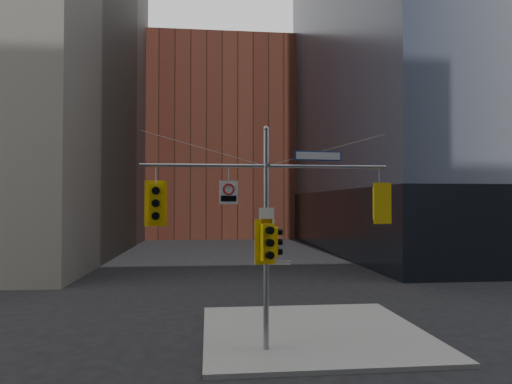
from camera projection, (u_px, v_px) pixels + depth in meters
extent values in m
plane|color=black|center=(275.00, 377.00, 12.55)|extent=(160.00, 160.00, 0.00)
cube|color=gray|center=(313.00, 332.00, 16.73)|extent=(8.00, 8.00, 0.15)
cube|color=black|center=(496.00, 221.00, 47.38)|extent=(36.40, 36.40, 6.00)
cube|color=brown|center=(220.00, 144.00, 70.56)|extent=(26.00, 20.00, 28.00)
cylinder|color=gray|center=(266.00, 241.00, 14.62)|extent=(0.18, 0.18, 7.20)
sphere|color=gray|center=(266.00, 129.00, 14.71)|extent=(0.20, 0.20, 0.20)
cylinder|color=gray|center=(204.00, 166.00, 14.47)|extent=(4.00, 0.11, 0.11)
cylinder|color=gray|center=(327.00, 167.00, 14.89)|extent=(4.00, 0.11, 0.11)
cylinder|color=gray|center=(267.00, 165.00, 14.34)|extent=(0.10, 0.70, 0.10)
cylinder|color=gray|center=(204.00, 148.00, 14.49)|extent=(4.00, 0.02, 1.12)
cylinder|color=gray|center=(327.00, 150.00, 14.91)|extent=(4.00, 0.02, 1.12)
cube|color=yellow|center=(156.00, 203.00, 14.29)|extent=(0.41, 0.31, 1.17)
cube|color=yellow|center=(156.00, 203.00, 14.48)|extent=(0.69, 0.12, 1.45)
cylinder|color=black|center=(156.00, 191.00, 14.08)|extent=(0.26, 0.20, 0.25)
cylinder|color=black|center=(156.00, 191.00, 14.17)|extent=(0.21, 0.04, 0.21)
cylinder|color=black|center=(156.00, 203.00, 14.07)|extent=(0.26, 0.20, 0.25)
cylinder|color=black|center=(156.00, 203.00, 14.16)|extent=(0.21, 0.04, 0.21)
cylinder|color=black|center=(156.00, 216.00, 14.06)|extent=(0.26, 0.20, 0.25)
cylinder|color=black|center=(156.00, 216.00, 14.15)|extent=(0.21, 0.04, 0.21)
cube|color=yellow|center=(379.00, 203.00, 15.05)|extent=(0.39, 0.31, 1.09)
cube|color=yellow|center=(383.00, 203.00, 14.87)|extent=(0.64, 0.15, 1.34)
cylinder|color=black|center=(376.00, 193.00, 15.26)|extent=(0.25, 0.20, 0.23)
cylinder|color=black|center=(377.00, 192.00, 15.18)|extent=(0.20, 0.05, 0.20)
cylinder|color=black|center=(376.00, 203.00, 15.25)|extent=(0.25, 0.20, 0.23)
cylinder|color=black|center=(377.00, 203.00, 15.17)|extent=(0.20, 0.05, 0.20)
cylinder|color=black|center=(376.00, 214.00, 15.24)|extent=(0.25, 0.20, 0.23)
cylinder|color=#0CE559|center=(378.00, 214.00, 15.16)|extent=(0.20, 0.05, 0.20)
cube|color=yellow|center=(275.00, 242.00, 14.65)|extent=(0.28, 0.35, 0.95)
cylinder|color=black|center=(280.00, 232.00, 14.64)|extent=(0.18, 0.23, 0.20)
cylinder|color=black|center=(278.00, 232.00, 14.65)|extent=(0.05, 0.17, 0.17)
cylinder|color=black|center=(280.00, 242.00, 14.63)|extent=(0.18, 0.23, 0.20)
cylinder|color=black|center=(278.00, 242.00, 14.64)|extent=(0.05, 0.17, 0.17)
cylinder|color=black|center=(280.00, 252.00, 14.63)|extent=(0.18, 0.23, 0.20)
cylinder|color=black|center=(278.00, 252.00, 14.63)|extent=(0.05, 0.17, 0.17)
cube|color=yellow|center=(267.00, 242.00, 14.35)|extent=(0.43, 0.35, 1.15)
cube|color=yellow|center=(265.00, 242.00, 14.53)|extent=(0.67, 0.22, 1.43)
cylinder|color=black|center=(270.00, 230.00, 14.15)|extent=(0.28, 0.23, 0.24)
cylinder|color=black|center=(269.00, 230.00, 14.23)|extent=(0.21, 0.07, 0.21)
cylinder|color=black|center=(270.00, 243.00, 14.14)|extent=(0.28, 0.23, 0.24)
cylinder|color=black|center=(269.00, 243.00, 14.22)|extent=(0.21, 0.07, 0.21)
cylinder|color=black|center=(270.00, 255.00, 14.13)|extent=(0.28, 0.23, 0.24)
cylinder|color=black|center=(269.00, 255.00, 14.21)|extent=(0.21, 0.07, 0.21)
cube|color=navy|center=(318.00, 156.00, 14.87)|extent=(1.60, 0.17, 0.31)
cube|color=silver|center=(318.00, 156.00, 14.85)|extent=(1.50, 0.14, 0.24)
cube|color=silver|center=(229.00, 192.00, 14.52)|extent=(0.60, 0.09, 0.74)
torus|color=#B20A0A|center=(229.00, 189.00, 14.50)|extent=(0.37, 0.08, 0.37)
cube|color=black|center=(229.00, 199.00, 14.49)|extent=(0.50, 0.06, 0.18)
cube|color=silver|center=(267.00, 218.00, 14.52)|extent=(0.49, 0.03, 0.64)
cube|color=#D88C00|center=(267.00, 223.00, 14.50)|extent=(0.35, 0.01, 0.28)
cube|color=silver|center=(280.00, 263.00, 14.65)|extent=(0.70, 0.10, 0.14)
cube|color=#145926|center=(264.00, 262.00, 15.05)|extent=(0.06, 0.74, 0.15)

